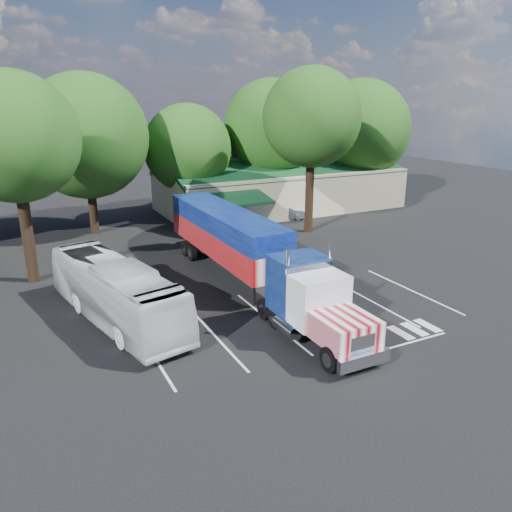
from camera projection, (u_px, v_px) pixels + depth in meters
name	position (u px, v px, depth m)	size (l,w,h in m)	color
ground	(225.00, 284.00, 30.85)	(120.00, 120.00, 0.00)	black
event_hall	(278.00, 187.00, 51.22)	(24.20, 14.12, 5.55)	beige
tree_row_c	(86.00, 136.00, 40.04)	(10.00, 10.00, 13.05)	black
tree_row_d	(188.00, 148.00, 45.45)	(8.00, 8.00, 10.60)	black
tree_row_e	(272.00, 128.00, 49.27)	(9.60, 9.60, 12.90)	black
tree_row_f	(360.00, 129.00, 52.63)	(10.40, 10.40, 13.00)	black
tree_near_left	(14.00, 138.00, 28.77)	(7.60, 7.60, 12.65)	black
tree_near_right	(312.00, 118.00, 40.13)	(8.00, 8.00, 13.50)	black
semi_truck	(244.00, 247.00, 29.79)	(3.46, 21.12, 4.42)	black
woman	(279.00, 263.00, 32.27)	(0.58, 0.38, 1.60)	black
bicycle	(276.00, 252.00, 36.04)	(0.53, 1.52, 0.80)	black
tour_bus	(116.00, 292.00, 25.42)	(2.67, 11.42, 3.18)	silver
silver_sedan	(284.00, 212.00, 46.99)	(1.46, 4.18, 1.38)	#9B9FA3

